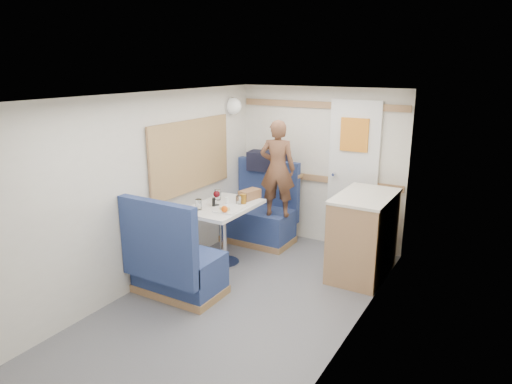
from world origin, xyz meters
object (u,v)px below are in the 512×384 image
Objects in this scene: dome_light at (233,106)px; tray at (230,209)px; person at (277,169)px; bread_loaf at (250,194)px; orange_fruit at (224,209)px; tumbler_mid at (218,195)px; galley_counter at (363,235)px; bench_far at (260,219)px; wine_glass at (217,195)px; salt_grinder at (227,201)px; beer_glass at (243,199)px; duffel_bag at (268,161)px; tumbler_right at (238,200)px; dinette_table at (223,218)px; pepper_grinder at (214,202)px; cheese_block at (225,209)px; bench_near at (175,268)px.

tray is (0.55, -0.95, -1.02)m from dome_light.
person is 4.50× the size of bread_loaf.
tray is at bearing 101.37° from orange_fruit.
tumbler_mid reaches higher than tray.
tumbler_mid is at bearing -166.46° from galley_counter.
bench_far is 1.05m from wine_glass.
bench_far is 11.17× the size of salt_grinder.
dome_light reaches higher than bread_loaf.
duffel_bag is at bearing 101.77° from beer_glass.
tumbler_right is at bearing 98.86° from orange_fruit.
dinette_table is 0.21m from salt_grinder.
wine_glass is 1.50× the size of beer_glass.
bench_far is at bearing 2.12° from dome_light.
duffel_bag is 1.41m from orange_fruit.
tumbler_mid is (-0.14, -0.97, -0.24)m from duffel_bag.
wine_glass is 0.45m from bread_loaf.
pepper_grinder is (0.32, -0.93, -0.98)m from dome_light.
cheese_block is 0.24m from salt_grinder.
wine_glass is at bearing -159.21° from galley_counter.
bench_far reaches higher than wine_glass.
bench_near is 3.99× the size of bread_loaf.
orange_fruit is at bearing -148.08° from galley_counter.
galley_counter is 9.23× the size of tumbler_right.
bench_far reaches higher than tray.
bench_far is 14.65× the size of orange_fruit.
dinette_table is 0.32m from tumbler_mid.
tray is 0.23m from pepper_grinder.
tumbler_right is at bearing 97.18° from tray.
bench_near reaches higher than tray.
cheese_block is (-0.04, 0.06, -0.02)m from orange_fruit.
orange_fruit is at bearing -86.63° from beer_glass.
bench_far is 2.02× the size of duffel_bag.
bread_loaf is at bearing 95.39° from orange_fruit.
tumbler_mid is (-0.34, 0.25, 0.05)m from tray.
bench_near is 6.25× the size of wine_glass.
tumbler_mid is (-0.37, 0.40, 0.01)m from orange_fruit.
dinette_table is 0.37m from orange_fruit.
dome_light is (-0.39, -0.01, 1.45)m from bench_far.
beer_glass is 0.35m from pepper_grinder.
tray is at bearing -82.82° from tumbler_right.
bench_far is at bearing -41.87° from person.
tray is 3.43× the size of pepper_grinder.
cheese_block is at bearing -90.68° from duffel_bag.
beer_glass is at bearing 80.94° from bench_near.
bread_loaf is (-1.34, -0.17, 0.31)m from galley_counter.
dome_light is at bearing -177.88° from bench_far.
bench_near is 0.89m from tray.
wine_glass is at bearing -58.05° from tumbler_mid.
bench_far is 3.99× the size of bread_loaf.
salt_grinder reaches higher than orange_fruit.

